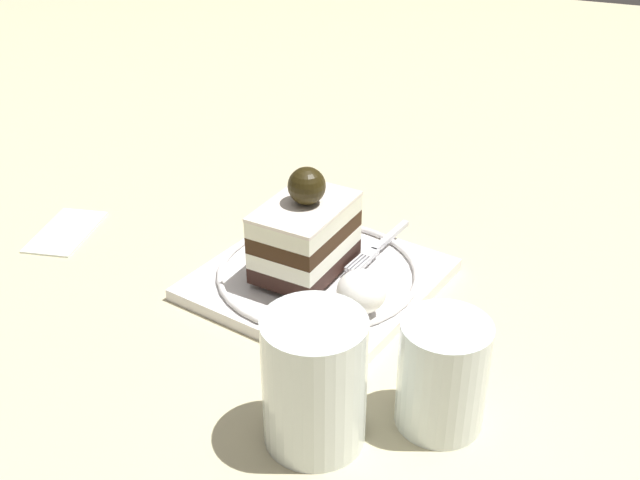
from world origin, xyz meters
TOP-DOWN VIEW (x-y plane):
  - ground_plane at (0.00, 0.00)m, footprint 2.40×2.40m
  - dessert_plate at (0.00, -0.02)m, footprint 0.23×0.23m
  - cake_slice at (-0.01, -0.03)m, footprint 0.07×0.10m
  - whipped_cream_dollop at (0.06, -0.07)m, footprint 0.04×0.04m
  - fork at (0.04, 0.03)m, footprint 0.03×0.11m
  - drink_glass_near at (0.07, -0.20)m, footprint 0.07×0.07m
  - drink_glass_far at (0.15, -0.15)m, footprint 0.06×0.06m
  - folded_napkin at (-0.27, -0.04)m, footprint 0.07×0.10m

SIDE VIEW (x-z plane):
  - ground_plane at x=0.00m, z-range 0.00..0.00m
  - folded_napkin at x=-0.27m, z-range 0.00..0.00m
  - dessert_plate at x=0.00m, z-range 0.00..0.02m
  - fork at x=0.04m, z-range 0.02..0.02m
  - whipped_cream_dollop at x=0.06m, z-range 0.02..0.05m
  - drink_glass_far at x=0.15m, z-range 0.00..0.08m
  - drink_glass_near at x=0.07m, z-range 0.00..0.09m
  - cake_slice at x=-0.01m, z-range 0.00..0.10m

